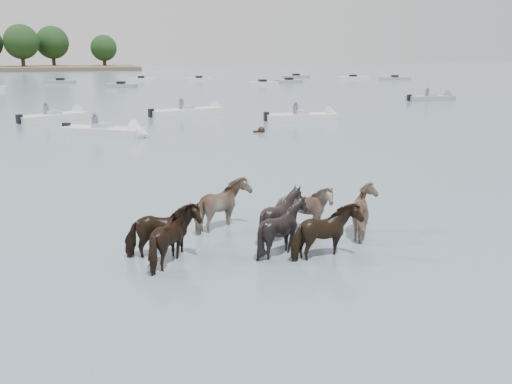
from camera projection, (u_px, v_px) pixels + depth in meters
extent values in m
plane|color=slate|center=(213.00, 250.00, 13.33)|extent=(400.00, 400.00, 0.00)
imported|color=black|center=(163.00, 234.00, 12.76)|extent=(1.74, 0.82, 1.46)
imported|color=#7B6853|center=(224.00, 208.00, 14.77)|extent=(1.83, 1.92, 1.51)
imported|color=black|center=(282.00, 218.00, 13.99)|extent=(1.50, 1.38, 1.46)
imported|color=#9E866B|center=(302.00, 210.00, 14.75)|extent=(1.84, 1.44, 1.41)
imported|color=black|center=(176.00, 241.00, 12.33)|extent=(1.37, 1.54, 1.41)
imported|color=black|center=(283.00, 230.00, 13.00)|extent=(1.57, 1.46, 1.47)
imported|color=black|center=(325.00, 235.00, 12.71)|extent=(1.84, 1.19, 1.43)
imported|color=#9C7E6A|center=(368.00, 214.00, 14.34)|extent=(1.24, 1.45, 1.44)
sphere|color=black|center=(261.00, 130.00, 32.95)|extent=(0.44, 0.44, 0.44)
cube|color=black|center=(257.00, 132.00, 32.91)|extent=(0.50, 0.22, 0.18)
cube|color=silver|center=(53.00, 118.00, 38.45)|extent=(4.94, 4.13, 0.55)
cone|color=silver|center=(83.00, 115.00, 40.31)|extent=(1.66, 1.83, 1.60)
cube|color=#99ADB7|center=(53.00, 113.00, 38.36)|extent=(1.30, 1.38, 0.35)
cube|color=black|center=(19.00, 119.00, 36.55)|extent=(0.49, 0.49, 0.60)
cylinder|color=#595966|center=(46.00, 110.00, 38.20)|extent=(0.36, 0.36, 0.70)
sphere|color=#595966|center=(46.00, 104.00, 38.09)|extent=(0.24, 0.24, 0.24)
cube|color=silver|center=(103.00, 132.00, 31.56)|extent=(4.93, 4.03, 0.55)
cone|color=silver|center=(141.00, 134.00, 30.86)|extent=(1.64, 1.83, 1.60)
cube|color=#99ADB7|center=(103.00, 126.00, 31.48)|extent=(1.29, 1.38, 0.35)
cube|color=black|center=(67.00, 128.00, 32.23)|extent=(0.49, 0.49, 0.60)
cylinder|color=#595966|center=(95.00, 123.00, 31.32)|extent=(0.36, 0.36, 0.70)
sphere|color=#595966|center=(95.00, 115.00, 31.21)|extent=(0.24, 0.24, 0.24)
cube|color=silver|center=(187.00, 112.00, 41.98)|extent=(6.13, 3.54, 0.55)
cone|color=silver|center=(220.00, 110.00, 43.69)|extent=(1.39, 1.81, 1.60)
cube|color=#99ADB7|center=(187.00, 108.00, 41.89)|extent=(1.14, 1.33, 0.35)
cube|color=black|center=(151.00, 113.00, 40.23)|extent=(0.45, 0.45, 0.60)
cylinder|color=#595966|center=(181.00, 105.00, 41.73)|extent=(0.36, 0.36, 0.70)
sphere|color=#595966|center=(181.00, 99.00, 41.62)|extent=(0.24, 0.24, 0.24)
cube|color=silver|center=(301.00, 118.00, 38.60)|extent=(5.05, 1.97, 0.55)
cone|color=silver|center=(334.00, 117.00, 39.09)|extent=(1.02, 1.66, 1.60)
cube|color=#99ADB7|center=(301.00, 113.00, 38.51)|extent=(0.88, 1.18, 0.35)
cube|color=black|center=(266.00, 116.00, 38.07)|extent=(0.38, 0.38, 0.60)
cylinder|color=#595966|center=(296.00, 110.00, 38.35)|extent=(0.36, 0.36, 0.70)
sphere|color=#595966|center=(296.00, 103.00, 38.24)|extent=(0.24, 0.24, 0.24)
cube|color=gray|center=(430.00, 99.00, 54.34)|extent=(4.65, 1.85, 0.55)
cone|color=gray|center=(451.00, 98.00, 54.84)|extent=(0.99, 1.65, 1.60)
cube|color=#99ADB7|center=(431.00, 95.00, 54.26)|extent=(0.86, 1.16, 0.35)
cube|color=black|center=(409.00, 98.00, 53.80)|extent=(0.37, 0.37, 0.60)
cylinder|color=#595966|center=(427.00, 93.00, 54.10)|extent=(0.36, 0.36, 0.70)
sphere|color=#595966|center=(428.00, 89.00, 53.99)|extent=(0.24, 0.24, 0.24)
cube|color=gray|center=(61.00, 82.00, 84.26)|extent=(4.54, 2.95, 0.60)
cube|color=black|center=(60.00, 80.00, 84.17)|extent=(1.29, 1.29, 0.50)
cube|color=gray|center=(121.00, 86.00, 74.38)|extent=(4.40, 2.85, 0.60)
cube|color=black|center=(121.00, 83.00, 74.29)|extent=(1.29, 1.29, 0.50)
cube|color=silver|center=(141.00, 80.00, 91.45)|extent=(4.97, 2.51, 0.60)
cube|color=black|center=(141.00, 77.00, 91.35)|extent=(1.20, 1.20, 0.50)
cube|color=silver|center=(199.00, 80.00, 91.73)|extent=(4.11, 1.52, 0.60)
cube|color=black|center=(199.00, 77.00, 91.64)|extent=(1.00, 1.00, 0.50)
cube|color=silver|center=(262.00, 84.00, 79.88)|extent=(4.57, 1.84, 0.60)
cube|color=black|center=(262.00, 81.00, 79.78)|extent=(1.08, 1.08, 0.50)
cube|color=gray|center=(289.00, 82.00, 85.36)|extent=(4.33, 2.18, 0.60)
cube|color=black|center=(289.00, 79.00, 85.26)|extent=(1.16, 1.16, 0.50)
cube|color=gray|center=(296.00, 77.00, 101.15)|extent=(5.70, 3.40, 0.60)
cube|color=black|center=(296.00, 75.00, 101.05)|extent=(1.29, 1.29, 0.50)
cube|color=silver|center=(353.00, 78.00, 96.92)|extent=(6.06, 2.00, 0.60)
cube|color=black|center=(353.00, 76.00, 96.83)|extent=(1.08, 1.08, 0.50)
cube|color=gray|center=(395.00, 79.00, 94.98)|extent=(5.44, 2.44, 0.60)
cube|color=black|center=(395.00, 77.00, 94.89)|extent=(1.17, 1.17, 0.50)
cylinder|color=#382619|center=(23.00, 62.00, 147.62)|extent=(1.00, 1.00, 4.09)
sphere|color=black|center=(21.00, 42.00, 146.31)|extent=(9.08, 9.08, 9.08)
cylinder|color=#382619|center=(54.00, 62.00, 156.32)|extent=(1.00, 1.00, 4.07)
sphere|color=black|center=(52.00, 42.00, 155.02)|extent=(9.05, 9.05, 9.05)
cylinder|color=#382619|center=(105.00, 63.00, 156.21)|extent=(1.00, 1.00, 3.24)
sphere|color=black|center=(104.00, 48.00, 155.17)|extent=(7.21, 7.21, 7.21)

